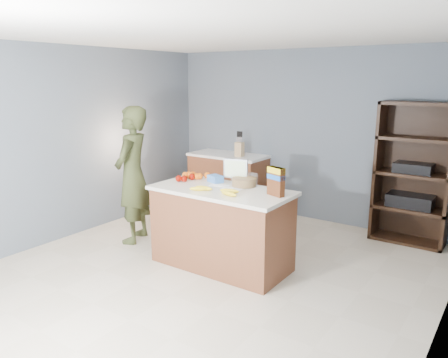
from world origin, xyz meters
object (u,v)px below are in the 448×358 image
Objects in this scene: tv at (236,170)px; cereal_box at (276,179)px; shelving_unit at (413,176)px; person at (133,175)px; counter_peninsula at (221,231)px.

tv is 0.95× the size of cereal_box.
shelving_unit is 1.03× the size of person.
shelving_unit is at bearing 52.89° from counter_peninsula.
person is at bearing -167.87° from tv.
person reaches higher than tv.
person is 6.20× the size of tv.
cereal_box reaches higher than counter_peninsula.
person is at bearing -178.03° from cereal_box.
tv is at bearing 79.64° from person.
counter_peninsula is 0.72m from tv.
cereal_box is at bearing 69.48° from person.
cereal_box reaches higher than tv.
cereal_box is (2.02, 0.07, 0.20)m from person.
person is (-2.95, -2.03, 0.01)m from shelving_unit.
cereal_box is (0.62, 0.08, 0.66)m from counter_peninsula.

